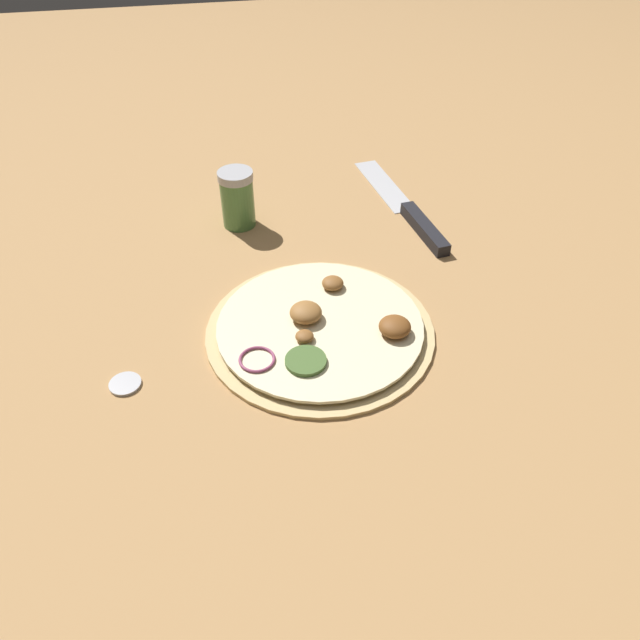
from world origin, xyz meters
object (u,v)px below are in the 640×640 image
object	(u,v)px
knife	(413,216)
spice_jar	(237,198)
pizza	(321,328)
loose_cap	(125,383)

from	to	relation	value
knife	spice_jar	distance (m)	0.26
pizza	spice_jar	world-z (taller)	spice_jar
pizza	knife	distance (m)	0.29
pizza	spice_jar	distance (m)	0.27
pizza	spice_jar	xyz separation A→B (m)	(-0.07, 0.26, 0.04)
loose_cap	pizza	bearing A→B (deg)	10.72
spice_jar	loose_cap	bearing A→B (deg)	-116.97
knife	spice_jar	world-z (taller)	spice_jar
spice_jar	loose_cap	xyz separation A→B (m)	(-0.16, -0.31, -0.04)
spice_jar	loose_cap	size ratio (longest dim) A/B	2.43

